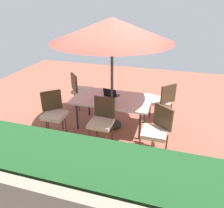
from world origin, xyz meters
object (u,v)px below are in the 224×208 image
chair_southeast (80,89)px  cup (116,100)px  chair_southwest (163,100)px  chair_north (102,119)px  laptop (111,95)px  dining_table (112,100)px  chair_northwest (157,129)px  patio_umbrella (112,30)px  chair_northeast (54,111)px

chair_southeast → cup: chair_southeast is taller
chair_southeast → cup: 1.58m
chair_southwest → chair_north: same height
laptop → cup: laptop is taller
dining_table → chair_southeast: chair_southeast is taller
dining_table → chair_southwest: (-1.10, -0.64, -0.12)m
chair_northwest → chair_southwest: bearing=127.1°
dining_table → chair_northwest: 1.33m
patio_umbrella → cup: bearing=131.1°
laptop → patio_umbrella: bearing=127.1°
chair_southeast → cup: size_ratio=9.96×
chair_north → cup: size_ratio=9.96×
chair_north → chair_southwest: bearing=53.2°
dining_table → laptop: laptop is taller
dining_table → chair_northwest: size_ratio=1.79×
chair_southwest → laptop: chair_southwest is taller
cup → chair_northeast: bearing=20.9°
chair_north → cup: bearing=75.5°
chair_southwest → chair_northeast: 2.58m
patio_umbrella → chair_southeast: size_ratio=2.52×
chair_southeast → laptop: bearing=-162.8°
patio_umbrella → chair_northwest: (-1.10, 0.73, -1.65)m
chair_northeast → chair_northwest: 2.22m
chair_northeast → dining_table: bearing=-10.5°
chair_north → cup: chair_north is taller
chair_northeast → chair_southwest: bearing=-10.7°
laptop → chair_southeast: bearing=-22.2°
chair_southwest → chair_southeast: bearing=-48.8°
dining_table → chair_southeast: size_ratio=1.79×
patio_umbrella → chair_north: (0.01, 0.68, -1.65)m
patio_umbrella → chair_southwest: bearing=-149.7°
patio_umbrella → chair_southeast: 2.12m
chair_northeast → cup: bearing=-20.2°
chair_north → chair_southeast: size_ratio=1.00×
patio_umbrella → chair_southwest: 2.09m
chair_north → laptop: chair_north is taller
patio_umbrella → chair_southeast: (1.12, -0.72, -1.65)m
dining_table → chair_southeast: 1.34m
chair_southwest → laptop: 1.30m
chair_northeast → chair_north: bearing=-42.1°
dining_table → laptop: size_ratio=4.98×
laptop → chair_north: bearing=101.4°
chair_northwest → laptop: chair_northwest is taller
chair_north → cup: 0.58m
patio_umbrella → chair_southeast: patio_umbrella is taller
patio_umbrella → chair_southwest: patio_umbrella is taller
chair_northwest → chair_north: bearing=-145.2°
patio_umbrella → chair_north: patio_umbrella is taller
chair_southwest → cup: 1.27m
chair_southeast → laptop: chair_southeast is taller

